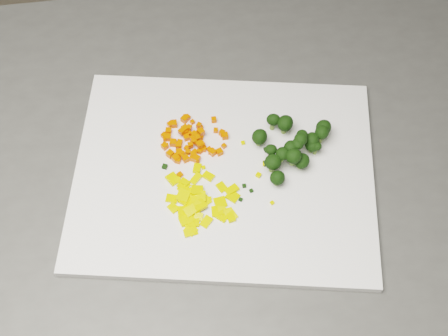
# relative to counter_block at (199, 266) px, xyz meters

# --- Properties ---
(counter_block) EXTENTS (1.25, 1.02, 0.90)m
(counter_block) POSITION_rel_counter_block_xyz_m (0.00, 0.00, 0.00)
(counter_block) COLOR #4A4A48
(counter_block) RESTS_ON ground
(cutting_board) EXTENTS (0.49, 0.39, 0.01)m
(cutting_board) POSITION_rel_counter_block_xyz_m (0.06, -0.02, 0.46)
(cutting_board) COLOR white
(cutting_board) RESTS_ON counter_block
(carrot_pile) EXTENTS (0.10, 0.10, 0.03)m
(carrot_pile) POSITION_rel_counter_block_xyz_m (0.00, 0.03, 0.48)
(carrot_pile) COLOR #E94602
(carrot_pile) RESTS_ON cutting_board
(pepper_pile) EXTENTS (0.12, 0.12, 0.02)m
(pepper_pile) POSITION_rel_counter_block_xyz_m (0.03, -0.08, 0.47)
(pepper_pile) COLOR yellow
(pepper_pile) RESTS_ON cutting_board
(broccoli_pile) EXTENTS (0.12, 0.12, 0.06)m
(broccoli_pile) POSITION_rel_counter_block_xyz_m (0.16, 0.02, 0.49)
(broccoli_pile) COLOR black
(broccoli_pile) RESTS_ON cutting_board
(carrot_cube_0) EXTENTS (0.01, 0.01, 0.01)m
(carrot_cube_0) POSITION_rel_counter_block_xyz_m (0.04, 0.05, 0.47)
(carrot_cube_0) COLOR #E94602
(carrot_cube_0) RESTS_ON carrot_pile
(carrot_cube_1) EXTENTS (0.01, 0.01, 0.01)m
(carrot_cube_1) POSITION_rel_counter_block_xyz_m (-0.02, -0.01, 0.47)
(carrot_cube_1) COLOR #E94602
(carrot_cube_1) RESTS_ON carrot_pile
(carrot_cube_2) EXTENTS (0.01, 0.01, 0.01)m
(carrot_cube_2) POSITION_rel_counter_block_xyz_m (0.00, 0.03, 0.47)
(carrot_cube_2) COLOR #E94602
(carrot_cube_2) RESTS_ON carrot_pile
(carrot_cube_3) EXTENTS (0.01, 0.01, 0.01)m
(carrot_cube_3) POSITION_rel_counter_block_xyz_m (0.05, 0.02, 0.47)
(carrot_cube_3) COLOR #E94602
(carrot_cube_3) RESTS_ON carrot_pile
(carrot_cube_4) EXTENTS (0.01, 0.01, 0.01)m
(carrot_cube_4) POSITION_rel_counter_block_xyz_m (-0.03, 0.01, 0.47)
(carrot_cube_4) COLOR #E94602
(carrot_cube_4) RESTS_ON carrot_pile
(carrot_cube_5) EXTENTS (0.01, 0.01, 0.01)m
(carrot_cube_5) POSITION_rel_counter_block_xyz_m (0.01, -0.01, 0.47)
(carrot_cube_5) COLOR #E94602
(carrot_cube_5) RESTS_ON carrot_pile
(carrot_cube_6) EXTENTS (0.01, 0.01, 0.01)m
(carrot_cube_6) POSITION_rel_counter_block_xyz_m (-0.02, 0.01, 0.47)
(carrot_cube_6) COLOR #E94602
(carrot_cube_6) RESTS_ON carrot_pile
(carrot_cube_7) EXTENTS (0.01, 0.01, 0.01)m
(carrot_cube_7) POSITION_rel_counter_block_xyz_m (-0.02, 0.03, 0.48)
(carrot_cube_7) COLOR #E94602
(carrot_cube_7) RESTS_ON carrot_pile
(carrot_cube_8) EXTENTS (0.01, 0.01, 0.01)m
(carrot_cube_8) POSITION_rel_counter_block_xyz_m (0.01, 0.03, 0.47)
(carrot_cube_8) COLOR #E94602
(carrot_cube_8) RESTS_ON carrot_pile
(carrot_cube_9) EXTENTS (0.01, 0.01, 0.01)m
(carrot_cube_9) POSITION_rel_counter_block_xyz_m (-0.04, 0.01, 0.47)
(carrot_cube_9) COLOR #E94602
(carrot_cube_9) RESTS_ON carrot_pile
(carrot_cube_10) EXTENTS (0.01, 0.01, 0.01)m
(carrot_cube_10) POSITION_rel_counter_block_xyz_m (0.01, -0.01, 0.47)
(carrot_cube_10) COLOR #E94602
(carrot_cube_10) RESTS_ON carrot_pile
(carrot_cube_11) EXTENTS (0.01, 0.01, 0.01)m
(carrot_cube_11) POSITION_rel_counter_block_xyz_m (-0.00, -0.01, 0.47)
(carrot_cube_11) COLOR #E94602
(carrot_cube_11) RESTS_ON carrot_pile
(carrot_cube_12) EXTENTS (0.01, 0.01, 0.01)m
(carrot_cube_12) POSITION_rel_counter_block_xyz_m (0.01, 0.02, 0.47)
(carrot_cube_12) COLOR #E94602
(carrot_cube_12) RESTS_ON carrot_pile
(carrot_cube_13) EXTENTS (0.01, 0.01, 0.01)m
(carrot_cube_13) POSITION_rel_counter_block_xyz_m (0.05, 0.01, 0.47)
(carrot_cube_13) COLOR #E94602
(carrot_cube_13) RESTS_ON carrot_pile
(carrot_cube_14) EXTENTS (0.01, 0.01, 0.01)m
(carrot_cube_14) POSITION_rel_counter_block_xyz_m (0.00, 0.02, 0.47)
(carrot_cube_14) COLOR #E94602
(carrot_cube_14) RESTS_ON carrot_pile
(carrot_cube_15) EXTENTS (0.01, 0.01, 0.01)m
(carrot_cube_15) POSITION_rel_counter_block_xyz_m (0.01, 0.01, 0.48)
(carrot_cube_15) COLOR #E94602
(carrot_cube_15) RESTS_ON carrot_pile
(carrot_cube_16) EXTENTS (0.01, 0.01, 0.01)m
(carrot_cube_16) POSITION_rel_counter_block_xyz_m (-0.04, 0.03, 0.47)
(carrot_cube_16) COLOR #E94602
(carrot_cube_16) RESTS_ON carrot_pile
(carrot_cube_17) EXTENTS (0.01, 0.01, 0.01)m
(carrot_cube_17) POSITION_rel_counter_block_xyz_m (-0.03, 0.05, 0.47)
(carrot_cube_17) COLOR #E94602
(carrot_cube_17) RESTS_ON carrot_pile
(carrot_cube_18) EXTENTS (0.01, 0.01, 0.01)m
(carrot_cube_18) POSITION_rel_counter_block_xyz_m (0.01, 0.02, 0.47)
(carrot_cube_18) COLOR #E94602
(carrot_cube_18) RESTS_ON carrot_pile
(carrot_cube_19) EXTENTS (0.01, 0.01, 0.01)m
(carrot_cube_19) POSITION_rel_counter_block_xyz_m (0.01, 0.03, 0.47)
(carrot_cube_19) COLOR #E94602
(carrot_cube_19) RESTS_ON carrot_pile
(carrot_cube_20) EXTENTS (0.01, 0.01, 0.01)m
(carrot_cube_20) POSITION_rel_counter_block_xyz_m (0.01, -0.01, 0.47)
(carrot_cube_20) COLOR #E94602
(carrot_cube_20) RESTS_ON carrot_pile
(carrot_cube_21) EXTENTS (0.01, 0.01, 0.01)m
(carrot_cube_21) POSITION_rel_counter_block_xyz_m (-0.04, 0.03, 0.47)
(carrot_cube_21) COLOR #E94602
(carrot_cube_21) RESTS_ON carrot_pile
(carrot_cube_22) EXTENTS (0.01, 0.01, 0.01)m
(carrot_cube_22) POSITION_rel_counter_block_xyz_m (0.02, 0.01, 0.47)
(carrot_cube_22) COLOR #E94602
(carrot_cube_22) RESTS_ON carrot_pile
(carrot_cube_23) EXTENTS (0.01, 0.01, 0.01)m
(carrot_cube_23) POSITION_rel_counter_block_xyz_m (-0.01, 0.04, 0.48)
(carrot_cube_23) COLOR #E94602
(carrot_cube_23) RESTS_ON carrot_pile
(carrot_cube_24) EXTENTS (0.01, 0.01, 0.01)m
(carrot_cube_24) POSITION_rel_counter_block_xyz_m (-0.02, -0.01, 0.47)
(carrot_cube_24) COLOR #E94602
(carrot_cube_24) RESTS_ON carrot_pile
(carrot_cube_25) EXTENTS (0.01, 0.01, 0.01)m
(carrot_cube_25) POSITION_rel_counter_block_xyz_m (-0.02, 0.06, 0.47)
(carrot_cube_25) COLOR #E94602
(carrot_cube_25) RESTS_ON carrot_pile
(carrot_cube_26) EXTENTS (0.01, 0.01, 0.01)m
(carrot_cube_26) POSITION_rel_counter_block_xyz_m (-0.04, 0.04, 0.47)
(carrot_cube_26) COLOR #E94602
(carrot_cube_26) RESTS_ON carrot_pile
(carrot_cube_27) EXTENTS (0.01, 0.01, 0.01)m
(carrot_cube_27) POSITION_rel_counter_block_xyz_m (0.00, 0.01, 0.47)
(carrot_cube_27) COLOR #E94602
(carrot_cube_27) RESTS_ON carrot_pile
(carrot_cube_28) EXTENTS (0.01, 0.01, 0.01)m
(carrot_cube_28) POSITION_rel_counter_block_xyz_m (0.02, 0.01, 0.47)
(carrot_cube_28) COLOR #E94602
(carrot_cube_28) RESTS_ON carrot_pile
(carrot_cube_29) EXTENTS (0.01, 0.01, 0.01)m
(carrot_cube_29) POSITION_rel_counter_block_xyz_m (0.01, -0.00, 0.47)
(carrot_cube_29) COLOR #E94602
(carrot_cube_29) RESTS_ON carrot_pile
(carrot_cube_30) EXTENTS (0.01, 0.01, 0.01)m
(carrot_cube_30) POSITION_rel_counter_block_xyz_m (0.01, 0.03, 0.47)
(carrot_cube_30) COLOR #E94602
(carrot_cube_30) RESTS_ON carrot_pile
(carrot_cube_31) EXTENTS (0.01, 0.01, 0.01)m
(carrot_cube_31) POSITION_rel_counter_block_xyz_m (-0.02, 0.02, 0.47)
(carrot_cube_31) COLOR #E94602
(carrot_cube_31) RESTS_ON carrot_pile
(carrot_cube_32) EXTENTS (0.01, 0.01, 0.01)m
(carrot_cube_32) POSITION_rel_counter_block_xyz_m (0.02, 0.01, 0.47)
(carrot_cube_32) COLOR #E94602
(carrot_cube_32) RESTS_ON carrot_pile
(carrot_cube_33) EXTENTS (0.01, 0.01, 0.01)m
(carrot_cube_33) POSITION_rel_counter_block_xyz_m (0.03, 0.07, 0.47)
(carrot_cube_33) COLOR #E94602
(carrot_cube_33) RESTS_ON carrot_pile
(carrot_cube_34) EXTENTS (0.01, 0.01, 0.01)m
(carrot_cube_34) POSITION_rel_counter_block_xyz_m (-0.01, 0.01, 0.47)
(carrot_cube_34) COLOR #E94602
(carrot_cube_34) RESTS_ON carrot_pile
(carrot_cube_35) EXTENTS (0.01, 0.01, 0.01)m
(carrot_cube_35) POSITION_rel_counter_block_xyz_m (-0.02, -0.02, 0.47)
(carrot_cube_35) COLOR #E94602
(carrot_cube_35) RESTS_ON carrot_pile
(carrot_cube_36) EXTENTS (0.01, 0.01, 0.01)m
(carrot_cube_36) POSITION_rel_counter_block_xyz_m (0.05, 0.04, 0.47)
(carrot_cube_36) COLOR #E94602
(carrot_cube_36) RESTS_ON carrot_pile
(carrot_cube_37) EXTENTS (0.01, 0.01, 0.01)m
(carrot_cube_37) POSITION_rel_counter_block_xyz_m (-0.00, 0.06, 0.47)
(carrot_cube_37) COLOR #E94602
(carrot_cube_37) RESTS_ON carrot_pile
(carrot_cube_38) EXTENTS (0.01, 0.01, 0.01)m
(carrot_cube_38) POSITION_rel_counter_block_xyz_m (0.04, 0.01, 0.47)
(carrot_cube_38) COLOR #E94602
(carrot_cube_38) RESTS_ON carrot_pile
(carrot_cube_39) EXTENTS (0.01, 0.01, 0.01)m
(carrot_cube_39) POSITION_rel_counter_block_xyz_m (0.03, 0.01, 0.47)
(carrot_cube_39) COLOR #E94602
(carrot_cube_39) RESTS_ON carrot_pile
(carrot_cube_40) EXTENTS (0.01, 0.01, 0.01)m
(carrot_cube_40) POSITION_rel_counter_block_xyz_m (-0.01, -0.00, 0.47)
(carrot_cube_40) COLOR #E94602
(carrot_cube_40) RESTS_ON carrot_pile
(carrot_cube_41) EXTENTS (0.01, 0.01, 0.01)m
(carrot_cube_41) POSITION_rel_counter_block_xyz_m (0.00, 0.03, 0.47)
(carrot_cube_41) COLOR #E94602
(carrot_cube_41) RESTS_ON carrot_pile
(carrot_cube_42) EXTENTS (0.01, 0.01, 0.01)m
(carrot_cube_42) POSITION_rel_counter_block_xyz_m (0.03, 0.01, 0.47)
(carrot_cube_42) COLOR #E94602
(carrot_cube_42) RESTS_ON carrot_pile
(carrot_cube_43) EXTENTS (0.01, 0.01, 0.01)m
(carrot_cube_43) POSITION_rel_counter_block_xyz_m (-0.04, 0.05, 0.47)
(carrot_cube_43) COLOR #E94602
(carrot_cube_43) RESTS_ON carrot_pile
(carrot_cube_44) EXTENTS (0.01, 0.01, 0.01)m
(carrot_cube_44) POSITION_rel_counter_block_xyz_m (-0.03, -0.01, 0.47)
(carrot_cube_44) COLOR #E94602
(carrot_cube_44) RESTS_ON carrot_pile
(carrot_cube_45) EXTENTS (0.01, 0.01, 0.01)m
(carrot_cube_45) POSITION_rel_counter_block_xyz_m (-0.04, 0.02, 0.47)
(carrot_cube_45) COLOR #E94602
(carrot_cube_45) RESTS_ON carrot_pile
(carrot_cube_46) EXTENTS (0.01, 0.01, 0.01)m
(carrot_cube_46) POSITION_rel_counter_block_xyz_m (-0.01, 0.04, 0.47)
(carrot_cube_46) COLOR #E94602
(carrot_cube_46) RESTS_ON carrot_pile
(carrot_cube_47) EXTENTS (0.01, 0.01, 0.01)m
(carrot_cube_47) POSITION_rel_counter_block_xyz_m (-0.00, 0.00, 0.47)
(carrot_cube_47) COLOR #E94602
(carrot_cube_47) RESTS_ON carrot_pile
(carrot_cube_48) EXTENTS (0.01, 0.01, 0.01)m
(carrot_cube_48) POSITION_rel_counter_block_xyz_m (0.01, 0.04, 0.47)
(carrot_cube_48) COLOR #E94602
(carrot_cube_48) RESTS_ON carrot_pile
(carrot_cube_49) EXTENTS (0.01, 0.01, 0.01)m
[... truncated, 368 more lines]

